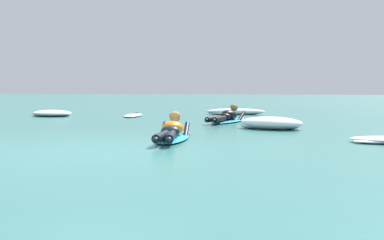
# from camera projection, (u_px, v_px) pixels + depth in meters

# --- Properties ---
(ground_plane) EXTENTS (120.00, 120.00, 0.00)m
(ground_plane) POSITION_uv_depth(u_px,v_px,m) (223.00, 115.00, 16.90)
(ground_plane) COLOR #387A75
(surfer_near) EXTENTS (0.95, 2.60, 0.54)m
(surfer_near) POSITION_uv_depth(u_px,v_px,m) (172.00, 132.00, 8.75)
(surfer_near) COLOR #2DB2D1
(surfer_near) RESTS_ON ground
(surfer_far) EXTENTS (0.96, 2.61, 0.55)m
(surfer_far) POSITION_uv_depth(u_px,v_px,m) (228.00, 117.00, 13.27)
(surfer_far) COLOR #2DB2D1
(surfer_far) RESTS_ON ground
(drifting_surfboard) EXTENTS (0.97, 2.07, 0.16)m
(drifting_surfboard) POSITION_uv_depth(u_px,v_px,m) (133.00, 115.00, 16.20)
(drifting_surfboard) COLOR white
(drifting_surfboard) RESTS_ON ground
(whitewater_front) EXTENTS (1.74, 1.40, 0.28)m
(whitewater_front) POSITION_uv_depth(u_px,v_px,m) (271.00, 123.00, 11.06)
(whitewater_front) COLOR white
(whitewater_front) RESTS_ON ground
(whitewater_mid_right) EXTENTS (1.67, 1.42, 0.21)m
(whitewater_mid_right) POSITION_uv_depth(u_px,v_px,m) (52.00, 113.00, 16.21)
(whitewater_mid_right) COLOR white
(whitewater_mid_right) RESTS_ON ground
(whitewater_back) EXTENTS (2.16, 0.86, 0.22)m
(whitewater_back) POSITION_uv_depth(u_px,v_px,m) (236.00, 112.00, 17.12)
(whitewater_back) COLOR white
(whitewater_back) RESTS_ON ground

